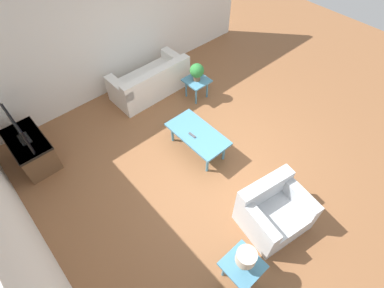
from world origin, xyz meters
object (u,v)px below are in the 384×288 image
at_px(coffee_table, 198,135).
at_px(side_table_plant, 197,83).
at_px(sofa, 151,82).
at_px(television, 18,129).
at_px(side_table_lamp, 242,267).
at_px(armchair, 273,211).
at_px(potted_plant, 197,71).
at_px(table_lamp, 246,258).
at_px(tv_stand_chest, 31,149).

height_order(coffee_table, side_table_plant, side_table_plant).
relative_size(sofa, television, 1.92).
relative_size(side_table_plant, side_table_lamp, 1.00).
height_order(armchair, potted_plant, potted_plant).
distance_m(side_table_lamp, television, 4.18).
xyz_separation_m(armchair, television, (3.68, 2.30, 0.54)).
relative_size(coffee_table, side_table_lamp, 2.41).
distance_m(side_table_plant, television, 3.55).
bearing_deg(sofa, armchair, 81.97).
bearing_deg(table_lamp, tv_stand_chest, 18.11).
bearing_deg(television, sofa, -87.14).
relative_size(tv_stand_chest, television, 1.14).
bearing_deg(tv_stand_chest, coffee_table, -126.77).
xyz_separation_m(coffee_table, side_table_lamp, (-2.13, 1.13, -0.02)).
distance_m(sofa, side_table_lamp, 4.35).
distance_m(sofa, potted_plant, 1.11).
distance_m(armchair, table_lamp, 1.11).
xyz_separation_m(coffee_table, potted_plant, (1.16, -1.03, 0.28)).
height_order(armchair, side_table_plant, armchair).
bearing_deg(armchair, tv_stand_chest, 131.41).
relative_size(sofa, side_table_plant, 3.53).
relative_size(armchair, television, 1.19).
height_order(sofa, side_table_lamp, sofa).
bearing_deg(television, side_table_lamp, -161.83).
height_order(side_table_plant, side_table_lamp, same).
bearing_deg(potted_plant, side_table_lamp, 146.72).
relative_size(sofa, coffee_table, 1.46).
height_order(potted_plant, table_lamp, potted_plant).
relative_size(side_table_lamp, television, 0.55).
bearing_deg(table_lamp, armchair, -75.17).
bearing_deg(coffee_table, sofa, -10.45).
xyz_separation_m(sofa, tv_stand_chest, (-0.14, 2.78, 0.02)).
xyz_separation_m(side_table_lamp, table_lamp, (0.00, -0.00, 0.32)).
relative_size(side_table_plant, potted_plant, 1.26).
bearing_deg(television, coffee_table, -126.71).
relative_size(side_table_plant, tv_stand_chest, 0.48).
height_order(television, potted_plant, television).
bearing_deg(sofa, potted_plant, 129.58).
distance_m(coffee_table, side_table_lamp, 2.42).
relative_size(armchair, side_table_lamp, 2.19).
bearing_deg(tv_stand_chest, side_table_plant, -100.69).
bearing_deg(television, side_table_plant, -100.67).
bearing_deg(armchair, television, 131.46).
bearing_deg(coffee_table, side_table_plant, -41.64).
xyz_separation_m(television, potted_plant, (-0.65, -3.46, -0.16)).
bearing_deg(sofa, side_table_lamp, 69.22).
distance_m(side_table_plant, table_lamp, 3.95).
height_order(armchair, tv_stand_chest, armchair).
bearing_deg(side_table_lamp, coffee_table, -27.93).
distance_m(side_table_lamp, potted_plant, 3.95).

